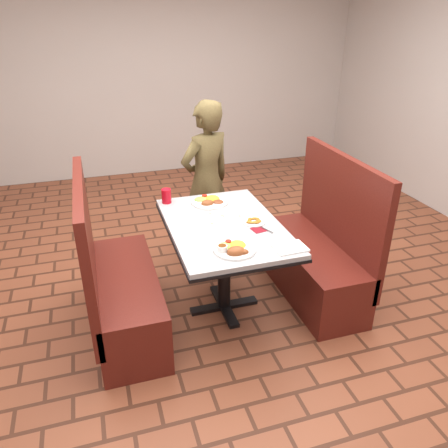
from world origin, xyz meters
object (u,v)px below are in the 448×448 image
Objects in this scene: diner_person at (206,182)px; near_dinner_plate at (234,247)px; booth_bench_left at (119,290)px; far_dinner_plate at (209,200)px; plantain_plate at (254,221)px; dining_table at (224,236)px; booth_bench_right at (316,257)px; red_tumbler at (166,196)px.

diner_person is 5.34× the size of near_dinner_plate.
booth_bench_left is 1.01m from far_dinner_plate.
near_dinner_plate is 0.45m from plantain_plate.
diner_person is 0.97m from plantain_plate.
diner_person is 8.68× the size of plantain_plate.
near_dinner_plate is at bearing -98.08° from dining_table.
booth_bench_right is (0.80, 0.00, -0.32)m from dining_table.
plantain_plate is at bearing -175.61° from booth_bench_right.
booth_bench_right reaches higher than plantain_plate.
far_dinner_plate is (0.06, 0.81, -0.00)m from near_dinner_plate.
red_tumbler reaches higher than far_dinner_plate.
booth_bench_right is 4.32× the size of near_dinner_plate.
far_dinner_plate is (-0.79, 0.41, 0.45)m from booth_bench_right.
plantain_plate reaches higher than dining_table.
plantain_plate is (0.21, -0.04, 0.11)m from dining_table.
near_dinner_plate is (-0.06, -0.40, 0.13)m from dining_table.
dining_table is 4.36× the size of near_dinner_plate.
booth_bench_left is 4.05× the size of far_dinner_plate.
diner_person reaches higher than far_dinner_plate.
booth_bench_left reaches higher than far_dinner_plate.
diner_person is 12.73× the size of red_tumbler.
far_dinner_plate is 0.50m from plantain_plate.
plantain_plate is 0.78m from red_tumbler.
booth_bench_left is at bearing 180.00° from dining_table.
booth_bench_right is at bearing 0.00° from booth_bench_left.
plantain_plate is (-0.58, -0.04, 0.43)m from booth_bench_right.
booth_bench_left is 0.81× the size of diner_person.
far_dinner_plate is at bearing 85.72° from near_dinner_plate.
plantain_plate is (1.01, -0.04, 0.43)m from booth_bench_left.
diner_person reaches higher than booth_bench_left.
near_dinner_plate reaches higher than dining_table.
diner_person is (0.91, 0.92, 0.41)m from booth_bench_left.
booth_bench_left and booth_bench_right have the same top height.
booth_bench_right is at bearing -27.33° from far_dinner_plate.
dining_table is 4.09× the size of far_dinner_plate.
diner_person is at bearing 82.59° from near_dinner_plate.
near_dinner_plate reaches higher than far_dinner_plate.
booth_bench_left is at bearing 180.00° from booth_bench_right.
red_tumbler reaches higher than near_dinner_plate.
booth_bench_left is 10.30× the size of red_tumbler.
dining_table is at bearing 0.00° from booth_bench_left.
booth_bench_right reaches higher than far_dinner_plate.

